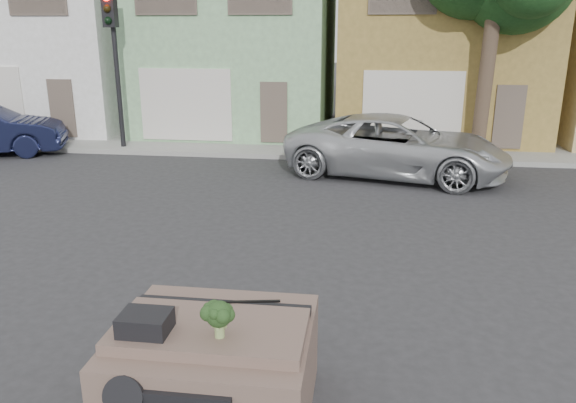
# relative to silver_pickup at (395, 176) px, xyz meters

# --- Properties ---
(ground_plane) EXTENTS (120.00, 120.00, 0.00)m
(ground_plane) POSITION_rel_silver_pickup_xyz_m (-2.37, -7.45, 0.00)
(ground_plane) COLOR #303033
(ground_plane) RESTS_ON ground
(sidewalk) EXTENTS (40.00, 3.00, 0.15)m
(sidewalk) POSITION_rel_silver_pickup_xyz_m (-2.37, 3.05, 0.07)
(sidewalk) COLOR gray
(sidewalk) RESTS_ON ground
(townhouse_white) EXTENTS (7.20, 8.20, 7.55)m
(townhouse_white) POSITION_rel_silver_pickup_xyz_m (-13.37, 7.05, 3.77)
(townhouse_white) COLOR white
(townhouse_white) RESTS_ON ground
(townhouse_mint) EXTENTS (7.20, 8.20, 7.55)m
(townhouse_mint) POSITION_rel_silver_pickup_xyz_m (-5.87, 7.05, 3.77)
(townhouse_mint) COLOR #89BA86
(townhouse_mint) RESTS_ON ground
(townhouse_tan) EXTENTS (7.20, 8.20, 7.55)m
(townhouse_tan) POSITION_rel_silver_pickup_xyz_m (1.63, 7.05, 3.77)
(townhouse_tan) COLOR olive
(townhouse_tan) RESTS_ON ground
(silver_pickup) EXTENTS (6.49, 4.10, 1.67)m
(silver_pickup) POSITION_rel_silver_pickup_xyz_m (0.00, 0.00, 0.00)
(silver_pickup) COLOR silver
(silver_pickup) RESTS_ON ground
(traffic_signal) EXTENTS (0.40, 0.40, 5.10)m
(traffic_signal) POSITION_rel_silver_pickup_xyz_m (-8.87, 2.05, 2.55)
(traffic_signal) COLOR black
(traffic_signal) RESTS_ON ground
(tree_near) EXTENTS (4.40, 4.00, 8.50)m
(tree_near) POSITION_rel_silver_pickup_xyz_m (2.63, 2.35, 4.25)
(tree_near) COLOR #193D18
(tree_near) RESTS_ON ground
(car_dashboard) EXTENTS (2.00, 1.80, 1.12)m
(car_dashboard) POSITION_rel_silver_pickup_xyz_m (-2.37, -10.45, 0.56)
(car_dashboard) COLOR brown
(car_dashboard) RESTS_ON ground
(instrument_hump) EXTENTS (0.48, 0.38, 0.20)m
(instrument_hump) POSITION_rel_silver_pickup_xyz_m (-2.95, -10.80, 1.22)
(instrument_hump) COLOR black
(instrument_hump) RESTS_ON car_dashboard
(wiper_arm) EXTENTS (0.69, 0.15, 0.02)m
(wiper_arm) POSITION_rel_silver_pickup_xyz_m (-2.09, -10.07, 1.13)
(wiper_arm) COLOR black
(wiper_arm) RESTS_ON car_dashboard
(broccoli) EXTENTS (0.43, 0.43, 0.38)m
(broccoli) POSITION_rel_silver_pickup_xyz_m (-2.22, -10.79, 1.31)
(broccoli) COLOR #1D3516
(broccoli) RESTS_ON car_dashboard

